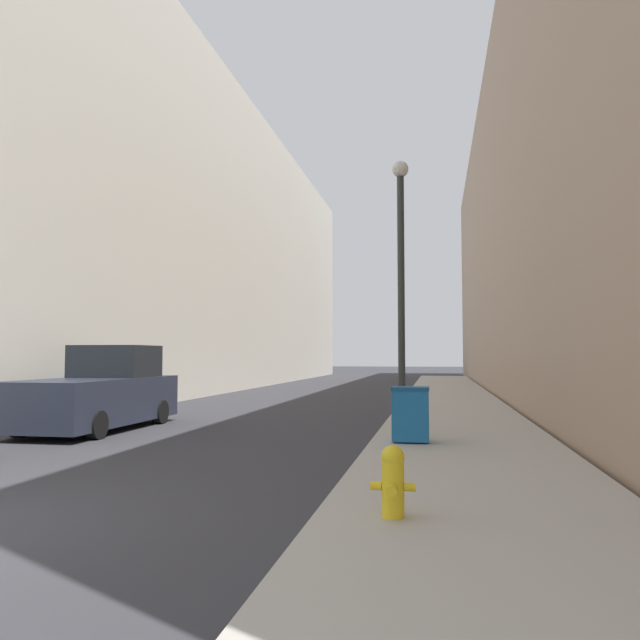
{
  "coord_description": "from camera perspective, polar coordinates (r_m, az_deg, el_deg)",
  "views": [
    {
      "loc": [
        5.48,
        -5.7,
        1.87
      ],
      "look_at": [
        1.42,
        15.93,
        3.12
      ],
      "focal_mm": 35.0,
      "sensor_mm": 36.0,
      "label": 1
    }
  ],
  "objects": [
    {
      "name": "building_right_stone",
      "position": [
        33.4,
        25.37,
        7.85
      ],
      "size": [
        12.0,
        60.0,
        16.25
      ],
      "color": "#9E7F66",
      "rests_on": "ground"
    },
    {
      "name": "sidewalk_right",
      "position": [
        23.77,
        11.96,
        -7.51
      ],
      "size": [
        3.71,
        60.0,
        0.16
      ],
      "color": "#ADA89E",
      "rests_on": "ground"
    },
    {
      "name": "pickup_truck",
      "position": [
        16.9,
        -19.48,
        -6.37
      ],
      "size": [
        2.17,
        5.23,
        2.14
      ],
      "color": "#232838",
      "rests_on": "ground"
    },
    {
      "name": "building_left_glass",
      "position": [
        36.2,
        -16.44,
        6.98
      ],
      "size": [
        12.0,
        60.0,
        16.44
      ],
      "color": "beige",
      "rests_on": "ground"
    },
    {
      "name": "fire_hydrant",
      "position": [
        6.85,
        6.68,
        -14.28
      ],
      "size": [
        0.48,
        0.36,
        0.75
      ],
      "color": "yellow",
      "rests_on": "sidewalk_right"
    },
    {
      "name": "trash_bin",
      "position": [
        12.56,
        8.27,
        -8.48
      ],
      "size": [
        0.73,
        0.58,
        1.09
      ],
      "color": "#19609E",
      "rests_on": "sidewalk_right"
    },
    {
      "name": "lamppost",
      "position": [
        15.09,
        7.43,
        3.65
      ],
      "size": [
        0.4,
        0.4,
        6.42
      ],
      "color": "#2D332D",
      "rests_on": "sidewalk_right"
    }
  ]
}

